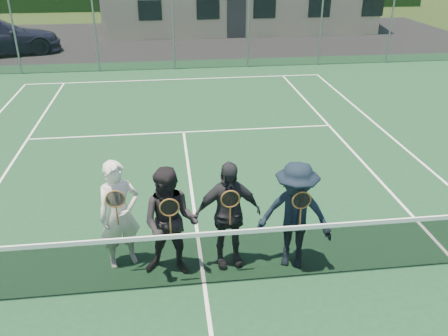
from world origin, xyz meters
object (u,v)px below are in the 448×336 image
at_px(player_a, 119,215).
at_px(player_c, 228,215).
at_px(player_b, 170,223).
at_px(player_d, 295,216).
at_px(tennis_net, 204,257).

bearing_deg(player_a, player_c, -7.16).
distance_m(player_b, player_d, 1.92).
relative_size(player_a, player_b, 1.00).
bearing_deg(player_a, tennis_net, -30.20).
xyz_separation_m(player_b, player_d, (1.92, -0.04, -0.00)).
bearing_deg(player_c, player_b, -171.57).
bearing_deg(tennis_net, player_d, 13.39).
height_order(tennis_net, player_a, player_a).
xyz_separation_m(tennis_net, player_d, (1.45, 0.35, 0.38)).
distance_m(player_c, player_d, 1.04).
distance_m(player_a, player_c, 1.68).
xyz_separation_m(player_a, player_d, (2.70, -0.38, -0.00)).
height_order(player_b, player_d, same).
distance_m(tennis_net, player_d, 1.54).
bearing_deg(player_d, tennis_net, -166.61).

